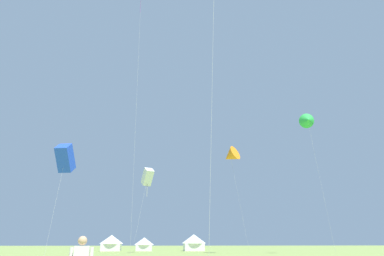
% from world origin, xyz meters
% --- Properties ---
extents(kite_white_box, '(3.00, 3.15, 13.48)m').
position_xyz_m(kite_white_box, '(-4.94, 55.17, 11.96)').
color(kite_white_box, white).
rests_on(kite_white_box, ground).
extents(kite_green_delta, '(3.14, 2.87, 20.63)m').
position_xyz_m(kite_green_delta, '(19.10, 45.03, 19.30)').
color(kite_green_delta, green).
rests_on(kite_green_delta, ground).
extents(kite_blue_box, '(1.90, 3.17, 11.47)m').
position_xyz_m(kite_blue_box, '(-13.12, 33.48, 9.95)').
color(kite_blue_box, blue).
rests_on(kite_blue_box, ground).
extents(kite_orange_delta, '(4.16, 3.76, 16.44)m').
position_xyz_m(kite_orange_delta, '(8.29, 51.10, 14.90)').
color(kite_orange_delta, orange).
rests_on(kite_orange_delta, ground).
extents(festival_tent_right, '(4.58, 4.58, 2.98)m').
position_xyz_m(festival_tent_right, '(-11.70, 69.84, 1.65)').
color(festival_tent_right, white).
rests_on(festival_tent_right, ground).
extents(festival_tent_left, '(3.88, 3.88, 2.52)m').
position_xyz_m(festival_tent_left, '(-5.38, 69.84, 1.40)').
color(festival_tent_left, white).
rests_on(festival_tent_left, ground).
extents(festival_tent_center, '(4.83, 4.83, 3.14)m').
position_xyz_m(festival_tent_center, '(4.42, 69.84, 1.74)').
color(festival_tent_center, white).
rests_on(festival_tent_center, ground).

